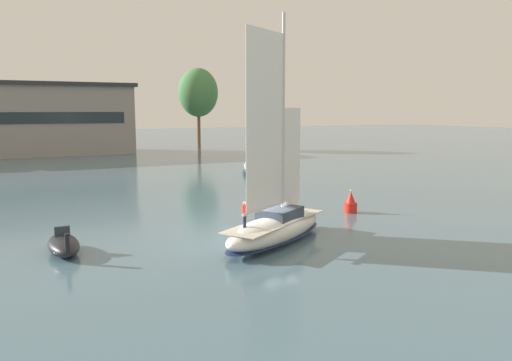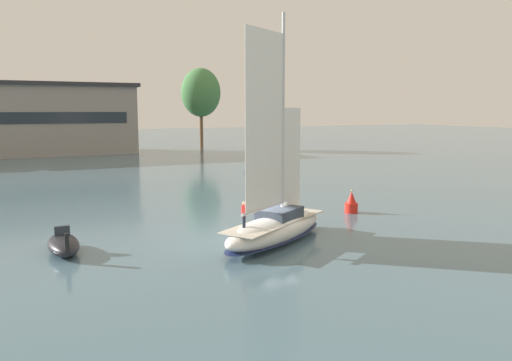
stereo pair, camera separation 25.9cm
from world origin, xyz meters
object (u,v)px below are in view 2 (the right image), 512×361
Objects in this scene: tree_shore_center at (201,93)px; channel_buoy at (351,204)px; sailboat_moored_near_marina at (269,157)px; sailboat_moored_mid_channel at (252,169)px; sailboat_main at (276,225)px; motor_tender at (63,244)px.

channel_buoy is at bearing -99.06° from tree_shore_center.
sailboat_moored_near_marina is 0.77× the size of sailboat_moored_mid_channel.
tree_shore_center is 8.84× the size of channel_buoy.
sailboat_moored_mid_channel is at bearing 82.87° from channel_buoy.
sailboat_main reaches higher than sailboat_moored_near_marina.
tree_shore_center reaches higher than channel_buoy.
sailboat_main reaches higher than sailboat_moored_mid_channel.
sailboat_moored_mid_channel is (-10.09, -14.91, 0.16)m from sailboat_moored_near_marina.
motor_tender is (-34.20, -72.26, -11.74)m from tree_shore_center.
sailboat_moored_mid_channel is at bearing 48.00° from motor_tender.
sailboat_moored_near_marina is 57.39m from motor_tender.
tree_shore_center is 1.19× the size of sailboat_main.
sailboat_moored_near_marina is at bearing 50.47° from motor_tender.
tree_shore_center reaches higher than sailboat_main.
tree_shore_center is 45.11m from sailboat_moored_mid_channel.
sailboat_moored_mid_channel is 2.29× the size of motor_tender.
sailboat_main is at bearing -14.38° from motor_tender.
motor_tender is at bearing -174.10° from channel_buoy.
tree_shore_center is 80.80m from motor_tender.
channel_buoy is (10.22, 5.67, -0.37)m from sailboat_main.
channel_buoy is (-13.46, -41.88, 0.24)m from sailboat_moored_near_marina.
sailboat_main is 1.86× the size of sailboat_moored_near_marina.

